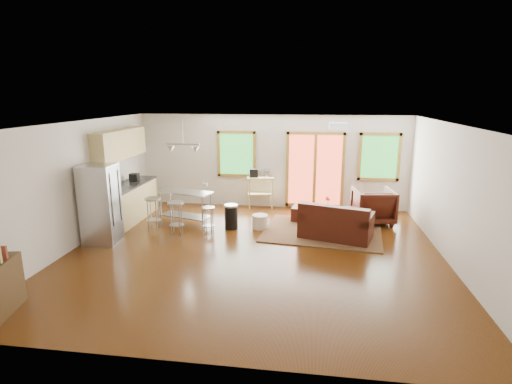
# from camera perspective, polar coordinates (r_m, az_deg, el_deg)

# --- Properties ---
(floor) EXTENTS (7.50, 7.00, 0.02)m
(floor) POSITION_cam_1_polar(r_m,az_deg,el_deg) (8.22, -0.29, -8.72)
(floor) COLOR #321805
(floor) RESTS_ON ground
(ceiling) EXTENTS (7.50, 7.00, 0.02)m
(ceiling) POSITION_cam_1_polar(r_m,az_deg,el_deg) (7.61, -0.32, 9.83)
(ceiling) COLOR silver
(ceiling) RESTS_ON ground
(back_wall) EXTENTS (7.50, 0.02, 2.60)m
(back_wall) POSITION_cam_1_polar(r_m,az_deg,el_deg) (11.23, 2.29, 4.36)
(back_wall) COLOR beige
(back_wall) RESTS_ON ground
(left_wall) EXTENTS (0.02, 7.00, 2.60)m
(left_wall) POSITION_cam_1_polar(r_m,az_deg,el_deg) (9.13, -24.35, 0.95)
(left_wall) COLOR beige
(left_wall) RESTS_ON ground
(right_wall) EXTENTS (0.02, 7.00, 2.60)m
(right_wall) POSITION_cam_1_polar(r_m,az_deg,el_deg) (8.18, 26.76, -0.69)
(right_wall) COLOR beige
(right_wall) RESTS_ON ground
(front_wall) EXTENTS (7.50, 0.02, 2.60)m
(front_wall) POSITION_cam_1_polar(r_m,az_deg,el_deg) (4.54, -6.83, -10.16)
(front_wall) COLOR beige
(front_wall) RESTS_ON ground
(window_left) EXTENTS (1.10, 0.05, 1.30)m
(window_left) POSITION_cam_1_polar(r_m,az_deg,el_deg) (11.29, -2.80, 5.43)
(window_left) COLOR #1E5D23
(window_left) RESTS_ON back_wall
(french_doors) EXTENTS (1.60, 0.05, 2.10)m
(french_doors) POSITION_cam_1_polar(r_m,az_deg,el_deg) (11.16, 8.41, 3.12)
(french_doors) COLOR #C04027
(french_doors) RESTS_ON back_wall
(window_right) EXTENTS (1.10, 0.05, 1.30)m
(window_right) POSITION_cam_1_polar(r_m,az_deg,el_deg) (11.24, 17.20, 4.80)
(window_right) COLOR #1E5D23
(window_right) RESTS_ON back_wall
(rug) EXTENTS (2.89, 2.35, 0.03)m
(rug) POSITION_cam_1_polar(r_m,az_deg,el_deg) (9.49, 9.43, -5.62)
(rug) COLOR #3E522E
(rug) RESTS_ON floor
(loveseat) EXTENTS (1.72, 1.28, 0.82)m
(loveseat) POSITION_cam_1_polar(r_m,az_deg,el_deg) (9.07, 11.32, -4.55)
(loveseat) COLOR black
(loveseat) RESTS_ON floor
(coffee_table) EXTENTS (1.16, 0.87, 0.42)m
(coffee_table) POSITION_cam_1_polar(r_m,az_deg,el_deg) (9.97, 13.23, -2.77)
(coffee_table) COLOR #32200C
(coffee_table) RESTS_ON floor
(armchair) EXTENTS (1.05, 1.00, 0.96)m
(armchair) POSITION_cam_1_polar(r_m,az_deg,el_deg) (10.34, 16.40, -1.68)
(armchair) COLOR black
(armchair) RESTS_ON floor
(ottoman) EXTENTS (0.63, 0.63, 0.37)m
(ottoman) POSITION_cam_1_polar(r_m,az_deg,el_deg) (10.23, 6.80, -3.08)
(ottoman) COLOR black
(ottoman) RESTS_ON floor
(pouf) EXTENTS (0.45, 0.45, 0.33)m
(pouf) POSITION_cam_1_polar(r_m,az_deg,el_deg) (9.59, 0.58, -4.26)
(pouf) COLOR beige
(pouf) RESTS_ON floor
(vase) EXTENTS (0.23, 0.24, 0.30)m
(vase) POSITION_cam_1_polar(r_m,az_deg,el_deg) (9.93, 10.20, -1.77)
(vase) COLOR silver
(vase) RESTS_ON coffee_table
(book) EXTENTS (0.20, 0.06, 0.27)m
(book) POSITION_cam_1_polar(r_m,az_deg,el_deg) (9.56, 12.66, -2.35)
(book) COLOR maroon
(book) RESTS_ON coffee_table
(cabinets) EXTENTS (0.64, 2.24, 2.30)m
(cabinets) POSITION_cam_1_polar(r_m,az_deg,el_deg) (10.52, -18.03, 0.99)
(cabinets) COLOR tan
(cabinets) RESTS_ON floor
(refrigerator) EXTENTS (0.74, 0.71, 1.70)m
(refrigerator) POSITION_cam_1_polar(r_m,az_deg,el_deg) (9.17, -21.28, -1.61)
(refrigerator) COLOR #B7BABC
(refrigerator) RESTS_ON floor
(island) EXTENTS (1.41, 0.86, 0.84)m
(island) POSITION_cam_1_polar(r_m,az_deg,el_deg) (9.93, -10.06, -1.38)
(island) COLOR #B7BABC
(island) RESTS_ON floor
(cup) EXTENTS (0.13, 0.10, 0.13)m
(cup) POSITION_cam_1_polar(r_m,az_deg,el_deg) (9.72, -7.31, 1.07)
(cup) COLOR silver
(cup) RESTS_ON island
(bar_stool_a) EXTENTS (0.39, 0.39, 0.77)m
(bar_stool_a) POSITION_cam_1_polar(r_m,az_deg,el_deg) (9.71, -14.50, -1.96)
(bar_stool_a) COLOR #B7BABC
(bar_stool_a) RESTS_ON floor
(bar_stool_b) EXTENTS (0.40, 0.40, 0.78)m
(bar_stool_b) POSITION_cam_1_polar(r_m,az_deg,el_deg) (9.22, -11.37, -2.59)
(bar_stool_b) COLOR #B7BABC
(bar_stool_b) RESTS_ON floor
(bar_stool_c) EXTENTS (0.30, 0.30, 0.63)m
(bar_stool_c) POSITION_cam_1_polar(r_m,az_deg,el_deg) (9.20, -6.81, -3.14)
(bar_stool_c) COLOR #B7BABC
(bar_stool_c) RESTS_ON floor
(trash_can) EXTENTS (0.40, 0.40, 0.59)m
(trash_can) POSITION_cam_1_polar(r_m,az_deg,el_deg) (9.55, -3.56, -3.52)
(trash_can) COLOR black
(trash_can) RESTS_ON floor
(kitchen_cart) EXTENTS (0.82, 0.62, 1.12)m
(kitchen_cart) POSITION_cam_1_polar(r_m,az_deg,el_deg) (11.20, 0.49, 1.57)
(kitchen_cart) COLOR tan
(kitchen_cart) RESTS_ON floor
(ceiling_flush) EXTENTS (0.35, 0.35, 0.12)m
(ceiling_flush) POSITION_cam_1_polar(r_m,az_deg,el_deg) (8.15, 11.66, 9.25)
(ceiling_flush) COLOR white
(ceiling_flush) RESTS_ON ceiling
(pendant_light) EXTENTS (0.80, 0.18, 0.79)m
(pendant_light) POSITION_cam_1_polar(r_m,az_deg,el_deg) (9.58, -10.37, 6.13)
(pendant_light) COLOR gray
(pendant_light) RESTS_ON ceiling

